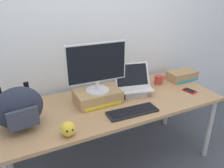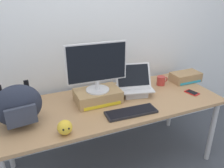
{
  "view_description": "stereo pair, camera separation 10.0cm",
  "coord_description": "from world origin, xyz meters",
  "views": [
    {
      "loc": [
        -0.82,
        -1.67,
        1.72
      ],
      "look_at": [
        0.0,
        0.0,
        0.89
      ],
      "focal_mm": 36.85,
      "sensor_mm": 36.0,
      "label": 1
    },
    {
      "loc": [
        -0.73,
        -1.71,
        1.72
      ],
      "look_at": [
        0.0,
        0.0,
        0.89
      ],
      "focal_mm": 36.85,
      "sensor_mm": 36.0,
      "label": 2
    }
  ],
  "objects": [
    {
      "name": "open_laptop",
      "position": [
        0.26,
        0.07,
        0.78
      ],
      "size": [
        0.39,
        0.31,
        0.28
      ],
      "rotation": [
        0.0,
        0.0,
        -0.22
      ],
      "color": "#ADADB2",
      "rests_on": "desk"
    },
    {
      "name": "desk",
      "position": [
        0.0,
        0.0,
        0.66
      ],
      "size": [
        2.02,
        0.8,
        0.71
      ],
      "color": "#A87F56",
      "rests_on": "ground"
    },
    {
      "name": "external_keyboard",
      "position": [
        0.07,
        -0.25,
        0.73
      ],
      "size": [
        0.44,
        0.17,
        0.02
      ],
      "rotation": [
        0.0,
        0.0,
        -0.05
      ],
      "color": "black",
      "rests_on": "desk"
    },
    {
      "name": "messenger_backpack",
      "position": [
        -0.79,
        -0.05,
        0.88
      ],
      "size": [
        0.38,
        0.28,
        0.33
      ],
      "rotation": [
        0.0,
        0.0,
        0.11
      ],
      "color": "#232838",
      "rests_on": "desk"
    },
    {
      "name": "back_wall",
      "position": [
        0.0,
        0.5,
        1.3
      ],
      "size": [
        7.0,
        0.1,
        2.6
      ],
      "primitive_type": "cube",
      "color": "silver",
      "rests_on": "ground"
    },
    {
      "name": "cell_phone",
      "position": [
        0.8,
        -0.14,
        0.72
      ],
      "size": [
        0.11,
        0.15,
        0.01
      ],
      "rotation": [
        0.0,
        0.0,
        0.25
      ],
      "color": "red",
      "rests_on": "desk"
    },
    {
      "name": "toner_box_yellow",
      "position": [
        -0.12,
        0.06,
        0.77
      ],
      "size": [
        0.41,
        0.26,
        0.11
      ],
      "color": "#A88456",
      "rests_on": "desk"
    },
    {
      "name": "toner_box_cyan",
      "position": [
        0.94,
        0.13,
        0.76
      ],
      "size": [
        0.32,
        0.18,
        0.1
      ],
      "color": "#9E7A51",
      "rests_on": "desk"
    },
    {
      "name": "coffee_mug",
      "position": [
        0.63,
        0.15,
        0.76
      ],
      "size": [
        0.13,
        0.09,
        0.09
      ],
      "color": "#B2332D",
      "rests_on": "desk"
    },
    {
      "name": "plush_toy",
      "position": [
        -0.5,
        -0.31,
        0.77
      ],
      "size": [
        0.11,
        0.11,
        0.11
      ],
      "color": "gold",
      "rests_on": "desk"
    },
    {
      "name": "ground_plane",
      "position": [
        0.0,
        0.0,
        0.0
      ],
      "size": [
        20.0,
        20.0,
        0.0
      ],
      "primitive_type": "plane",
      "color": "#474C56"
    },
    {
      "name": "desktop_monitor",
      "position": [
        -0.12,
        0.06,
        1.06
      ],
      "size": [
        0.54,
        0.21,
        0.44
      ],
      "rotation": [
        0.0,
        0.0,
        -0.04
      ],
      "color": "silver",
      "rests_on": "toner_box_yellow"
    }
  ]
}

